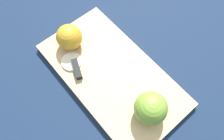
% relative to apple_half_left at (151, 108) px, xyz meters
% --- Properties ---
extents(ground_plane, '(4.00, 4.00, 0.00)m').
position_rel_apple_half_left_xyz_m(ground_plane, '(0.14, -0.01, -0.06)').
color(ground_plane, '#14233D').
extents(cutting_board, '(0.44, 0.26, 0.02)m').
position_rel_apple_half_left_xyz_m(cutting_board, '(0.14, -0.01, -0.05)').
color(cutting_board, tan).
rests_on(cutting_board, ground_plane).
extents(apple_half_left, '(0.08, 0.08, 0.08)m').
position_rel_apple_half_left_xyz_m(apple_half_left, '(0.00, 0.00, 0.00)').
color(apple_half_left, olive).
rests_on(apple_half_left, cutting_board).
extents(apple_half_right, '(0.07, 0.07, 0.07)m').
position_rel_apple_half_left_xyz_m(apple_half_right, '(0.29, 0.01, -0.00)').
color(apple_half_right, gold).
rests_on(apple_half_right, cutting_board).
extents(knife, '(0.14, 0.08, 0.02)m').
position_rel_apple_half_left_xyz_m(knife, '(0.23, 0.04, -0.03)').
color(knife, silver).
rests_on(knife, cutting_board).
extents(apple_slice, '(0.06, 0.06, 0.01)m').
position_rel_apple_half_left_xyz_m(apple_slice, '(0.25, 0.04, -0.04)').
color(apple_slice, '#EFE5C6').
rests_on(apple_slice, cutting_board).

